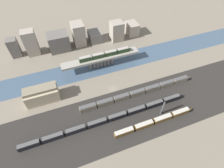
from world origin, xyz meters
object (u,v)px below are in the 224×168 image
train_yard_mid (109,119)px  train_yard_near (155,121)px  warehouse_building (42,94)px  train_yard_far (139,92)px  signal_tower (163,108)px  train_on_bridge (106,54)px

train_yard_mid → train_yard_near: bearing=-23.1°
train_yard_mid → warehouse_building: warehouse_building is taller
train_yard_near → train_yard_mid: train_yard_mid is taller
train_yard_far → signal_tower: 21.43m
train_yard_far → signal_tower: size_ratio=6.19×
train_yard_near → warehouse_building: bearing=145.7°
warehouse_building → signal_tower: size_ratio=1.55×
train_on_bridge → train_yard_mid: bearing=-107.3°
train_on_bridge → train_yard_mid: train_on_bridge is taller
signal_tower → train_yard_near: bearing=-146.6°
train_yard_far → train_yard_near: bearing=-91.6°
warehouse_building → train_yard_far: bearing=-16.4°
train_on_bridge → train_yard_far: size_ratio=0.51×
train_yard_near → signal_tower: (6.77, 4.46, 5.05)m
train_yard_far → signal_tower: bearing=-73.1°
train_yard_near → train_yard_mid: 28.96m
train_yard_mid → train_on_bridge: bearing=72.7°
train_on_bridge → warehouse_building: train_on_bridge is taller
train_yard_mid → signal_tower: (33.40, -6.91, 4.85)m
train_yard_near → signal_tower: bearing=33.4°
train_yard_mid → train_yard_far: (27.33, 13.07, 0.03)m
train_on_bridge → train_yard_far: train_on_bridge is taller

